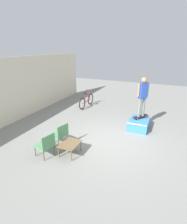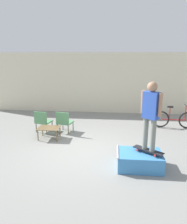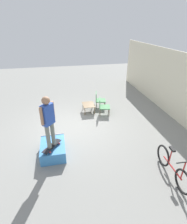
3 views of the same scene
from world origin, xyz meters
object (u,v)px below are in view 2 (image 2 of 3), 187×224
Objects in this scene: skate_ramp_box at (139,160)px; patio_chair_left at (43,120)px; skateboard_on_ramp at (148,150)px; person_skater at (151,111)px; patio_chair_right at (64,121)px; coffee_table at (49,129)px; bicycle at (174,119)px.

skate_ramp_box is 1.39× the size of patio_chair_left.
person_skater is (0.00, -0.00, 1.04)m from skateboard_on_ramp.
person_skater is 3.83m from patio_chair_right.
skateboard_on_ramp is 0.92× the size of patio_chair_left.
skate_ramp_box is 1.55× the size of coffee_table.
bicycle reaches higher than patio_chair_right.
bicycle is at bearing 103.09° from skateboard_on_ramp.
patio_chair_right is at bearing 175.44° from skateboard_on_ramp.
person_skater is at bearing 158.22° from patio_chair_left.
patio_chair_right is at bearing 179.69° from person_skater.
skateboard_on_ramp is at bearing -2.17° from skate_ramp_box.
bicycle is (1.71, 3.43, 0.16)m from skate_ramp_box.
skateboard_on_ramp reaches higher than coffee_table.
patio_chair_left is (-3.39, 2.42, 0.25)m from skate_ramp_box.
skate_ramp_box is 3.53m from patio_chair_right.
skate_ramp_box is at bearing -145.39° from skateboard_on_ramp.
bicycle is at bearing 19.51° from coffee_table.
patio_chair_left is 5.20m from bicycle.
patio_chair_left reaches higher than skate_ramp_box.
bicycle is (4.66, 1.65, 0.01)m from coffee_table.
person_skater is at bearing -111.12° from bicycle.
skateboard_on_ramp reaches higher than skate_ramp_box.
skateboard_on_ramp is 0.44× the size of bicycle.
person_skater is at bearing 10.22° from skateboard_on_ramp.
patio_chair_left reaches higher than skateboard_on_ramp.
bicycle reaches higher than patio_chair_left.
patio_chair_left is at bearing -177.29° from skateboard_on_ramp.
coffee_table is 0.44× the size of bicycle.
person_skater reaches higher than bicycle.
skateboard_on_ramp is at bearing 151.72° from patio_chair_right.
coffee_table is 0.76m from patio_chair_right.
person_skater is at bearing 151.72° from patio_chair_right.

